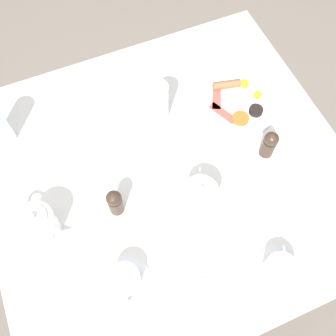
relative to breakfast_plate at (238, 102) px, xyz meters
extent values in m
plane|color=#70665B|center=(-0.31, -0.14, -0.78)|extent=(8.00, 8.00, 0.00)
cube|color=silver|center=(-0.31, -0.14, -0.02)|extent=(1.08, 1.02, 0.03)
cylinder|color=brown|center=(-0.80, 0.32, -0.41)|extent=(0.04, 0.04, 0.74)
cylinder|color=brown|center=(0.18, 0.32, -0.41)|extent=(0.04, 0.04, 0.74)
cylinder|color=white|center=(0.00, 0.00, 0.00)|extent=(0.26, 0.26, 0.01)
cylinder|color=white|center=(0.07, -0.01, 0.01)|extent=(0.07, 0.07, 0.00)
sphere|color=yellow|center=(0.07, -0.01, 0.02)|extent=(0.03, 0.03, 0.03)
cylinder|color=white|center=(0.05, 0.05, 0.01)|extent=(0.06, 0.06, 0.00)
sphere|color=yellow|center=(0.05, 0.05, 0.02)|extent=(0.03, 0.03, 0.03)
cylinder|color=brown|center=(-0.01, 0.07, 0.02)|extent=(0.10, 0.05, 0.03)
cube|color=#B74C42|center=(-0.06, 0.03, 0.01)|extent=(0.06, 0.09, 0.01)
cube|color=#B74C42|center=(-0.07, -0.02, 0.01)|extent=(0.06, 0.10, 0.01)
cylinder|color=#D16023|center=(-0.03, -0.07, 0.01)|extent=(0.05, 0.05, 0.01)
cylinder|color=black|center=(0.03, -0.06, 0.01)|extent=(0.04, 0.04, 0.02)
cylinder|color=white|center=(-0.27, -0.28, 0.04)|extent=(0.10, 0.10, 0.10)
cylinder|color=white|center=(-0.27, -0.28, 0.09)|extent=(0.07, 0.07, 0.01)
sphere|color=white|center=(-0.27, -0.28, 0.11)|extent=(0.02, 0.02, 0.02)
cone|color=white|center=(-0.24, -0.22, 0.05)|extent=(0.04, 0.06, 0.05)
torus|color=white|center=(-0.29, -0.33, 0.04)|extent=(0.04, 0.08, 0.08)
cylinder|color=white|center=(-0.70, -0.18, 0.04)|extent=(0.10, 0.10, 0.10)
cylinder|color=white|center=(-0.70, -0.18, 0.09)|extent=(0.07, 0.07, 0.01)
sphere|color=white|center=(-0.70, -0.18, 0.11)|extent=(0.02, 0.02, 0.02)
cone|color=white|center=(-0.67, -0.24, 0.05)|extent=(0.04, 0.06, 0.05)
torus|color=white|center=(-0.73, -0.13, 0.04)|extent=(0.04, 0.08, 0.08)
cylinder|color=white|center=(-0.54, -0.40, -0.01)|extent=(0.14, 0.14, 0.01)
cylinder|color=white|center=(-0.54, -0.40, 0.03)|extent=(0.08, 0.08, 0.06)
cylinder|color=olive|center=(-0.54, -0.40, 0.02)|extent=(0.07, 0.07, 0.04)
torus|color=white|center=(-0.55, -0.44, 0.03)|extent=(0.02, 0.04, 0.04)
cylinder|color=white|center=(-0.16, -0.53, -0.01)|extent=(0.14, 0.14, 0.01)
cylinder|color=white|center=(-0.16, -0.53, 0.03)|extent=(0.08, 0.08, 0.06)
cylinder|color=olive|center=(-0.16, -0.53, 0.02)|extent=(0.07, 0.07, 0.04)
torus|color=white|center=(-0.13, -0.50, 0.03)|extent=(0.03, 0.04, 0.04)
cylinder|color=white|center=(-0.26, 0.06, 0.06)|extent=(0.07, 0.07, 0.15)
cylinder|color=#38281E|center=(-0.49, -0.20, 0.02)|extent=(0.04, 0.04, 0.07)
sphere|color=#38281E|center=(-0.49, -0.20, 0.07)|extent=(0.04, 0.04, 0.04)
cylinder|color=#38281E|center=(-0.01, -0.20, 0.02)|extent=(0.04, 0.04, 0.07)
sphere|color=#38281E|center=(-0.01, -0.20, 0.07)|extent=(0.04, 0.04, 0.04)
cube|color=silver|center=(-0.60, 0.07, -0.01)|extent=(0.19, 0.02, 0.00)
cube|color=silver|center=(0.07, -0.35, -0.01)|extent=(0.08, 0.21, 0.00)
cube|color=silver|center=(-0.36, -0.47, -0.01)|extent=(0.15, 0.08, 0.00)
camera|label=1|loc=(-0.51, -0.62, 1.06)|focal=42.00mm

